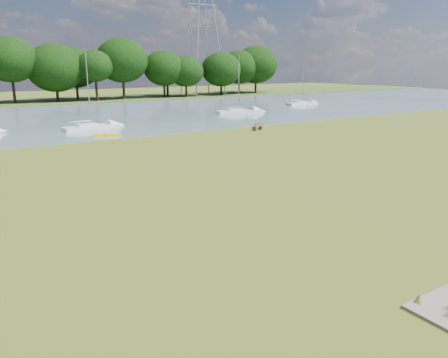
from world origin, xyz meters
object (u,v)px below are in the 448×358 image
pylon (202,1)px  sailboat_5 (90,126)px  kayak (107,135)px  riverbank_bench (258,126)px  sailboat_0 (301,103)px  sailboat_2 (238,111)px

pylon → sailboat_5: size_ratio=3.87×
kayak → sailboat_5: sailboat_5 is taller
riverbank_bench → sailboat_0: sailboat_0 is taller
riverbank_bench → sailboat_0: bearing=16.6°
sailboat_0 → kayak: bearing=-157.1°
pylon → sailboat_5: 58.58m
sailboat_0 → sailboat_5: bearing=-164.5°
riverbank_bench → kayak: 16.24m
riverbank_bench → sailboat_2: (7.47, 14.91, 0.01)m
sailboat_2 → sailboat_5: 23.54m
riverbank_bench → kayak: riverbank_bench is taller
riverbank_bench → sailboat_5: (-15.63, 10.39, -0.00)m
pylon → sailboat_2: (-14.44, -35.75, -19.99)m
kayak → sailboat_2: (23.02, 10.25, 0.29)m
pylon → sailboat_5: bearing=-133.0°
sailboat_0 → pylon: bearing=97.5°
sailboat_0 → sailboat_2: 18.43m
sailboat_5 → riverbank_bench: bearing=-42.1°
kayak → sailboat_5: bearing=106.0°
pylon → sailboat_0: bearing=-84.1°
kayak → sailboat_0: bearing=36.6°
kayak → sailboat_2: bearing=39.2°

